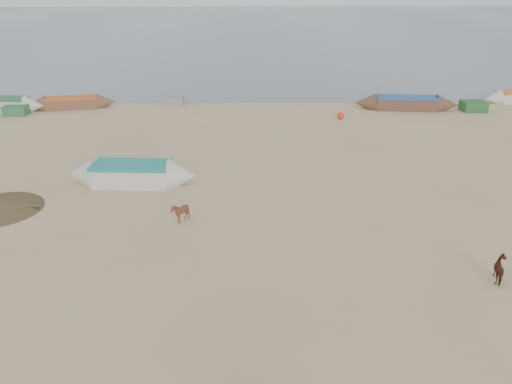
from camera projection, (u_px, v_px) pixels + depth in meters
ground at (258, 278)px, 14.61m from camera, size 140.00×140.00×0.00m
sea at (249, 25)px, 89.81m from camera, size 160.00×160.00×0.00m
calf_front at (180, 212)px, 17.77m from camera, size 0.79×0.73×0.76m
calf_right at (502, 270)px, 14.32m from camera, size 0.72×0.80×0.72m
near_canoe at (132, 174)px, 21.02m from camera, size 5.51×1.77×0.91m
waterline_canoes at (252, 101)px, 33.47m from camera, size 57.39×4.03×0.90m
beach_clutter at (311, 105)px, 32.92m from camera, size 46.22×4.63×0.64m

